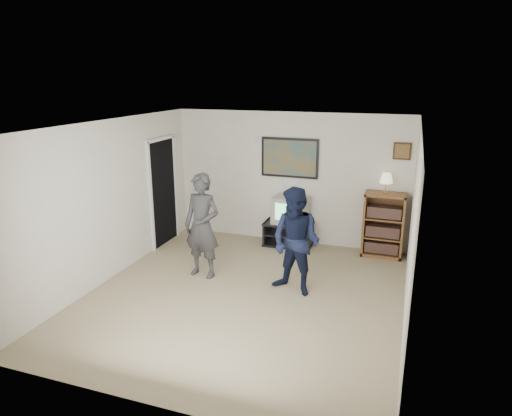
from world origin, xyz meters
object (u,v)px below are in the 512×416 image
Objects in this scene: bookshelf at (383,225)px; person_short at (296,242)px; crt_television at (291,210)px; person_tall at (202,226)px; media_stand at (288,234)px.

person_short is (-1.12, -1.93, 0.23)m from bookshelf.
person_short is (0.58, -1.88, 0.09)m from crt_television.
person_tall is (-2.68, -1.82, 0.27)m from bookshelf.
person_tall reaches higher than crt_television.
person_tall is 1.56m from person_short.
bookshelf is 0.72× the size of person_short.
person_tall is at bearing -112.46° from crt_television.
bookshelf is (1.73, 0.05, 0.35)m from media_stand.
media_stand is 0.57× the size of person_short.
bookshelf is 2.24m from person_short.
bookshelf reaches higher than crt_television.
crt_television is 0.37× the size of person_short.
media_stand is 2.10m from person_tall.
media_stand is 2.06m from person_short.
person_tall is (-0.95, -1.77, 0.62)m from media_stand.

